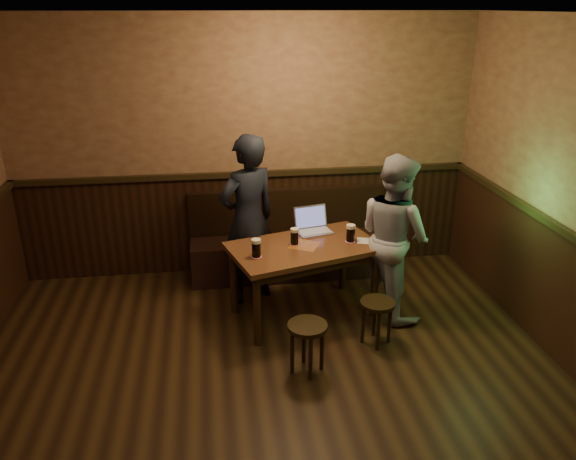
# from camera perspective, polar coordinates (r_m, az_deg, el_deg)

# --- Properties ---
(room) EXTENTS (5.04, 6.04, 2.84)m
(room) POSITION_cam_1_polar(r_m,az_deg,el_deg) (3.62, -0.99, -5.27)
(room) COLOR black
(room) RESTS_ON ground
(bench) EXTENTS (2.20, 0.50, 0.95)m
(bench) POSITION_cam_1_polar(r_m,az_deg,el_deg) (6.32, 0.19, -1.80)
(bench) COLOR black
(bench) RESTS_ON ground
(pub_table) EXTENTS (1.55, 1.15, 0.74)m
(pub_table) POSITION_cam_1_polar(r_m,az_deg,el_deg) (5.34, 1.66, -2.53)
(pub_table) COLOR #4E2716
(pub_table) RESTS_ON ground
(stool_left) EXTENTS (0.35, 0.35, 0.45)m
(stool_left) POSITION_cam_1_polar(r_m,az_deg,el_deg) (4.66, 1.98, -10.51)
(stool_left) COLOR black
(stool_left) RESTS_ON ground
(stool_right) EXTENTS (0.35, 0.35, 0.42)m
(stool_right) POSITION_cam_1_polar(r_m,az_deg,el_deg) (5.09, 9.05, -8.02)
(stool_right) COLOR black
(stool_right) RESTS_ON ground
(pint_left) EXTENTS (0.11, 0.11, 0.17)m
(pint_left) POSITION_cam_1_polar(r_m,az_deg,el_deg) (5.04, -3.25, -1.84)
(pint_left) COLOR #A61429
(pint_left) RESTS_ON pub_table
(pint_mid) EXTENTS (0.10, 0.10, 0.16)m
(pint_mid) POSITION_cam_1_polar(r_m,az_deg,el_deg) (5.29, 0.67, -0.66)
(pint_mid) COLOR #A61429
(pint_mid) RESTS_ON pub_table
(pint_right) EXTENTS (0.11, 0.11, 0.17)m
(pint_right) POSITION_cam_1_polar(r_m,az_deg,el_deg) (5.38, 6.38, -0.32)
(pint_right) COLOR #A61429
(pint_right) RESTS_ON pub_table
(laptop) EXTENTS (0.39, 0.34, 0.24)m
(laptop) POSITION_cam_1_polar(r_m,az_deg,el_deg) (5.62, 2.53, 0.49)
(laptop) COLOR silver
(laptop) RESTS_ON pub_table
(menu) EXTENTS (0.25, 0.20, 0.00)m
(menu) POSITION_cam_1_polar(r_m,az_deg,el_deg) (5.45, 8.19, -1.11)
(menu) COLOR silver
(menu) RESTS_ON pub_table
(person_suit) EXTENTS (0.75, 0.66, 1.73)m
(person_suit) POSITION_cam_1_polar(r_m,az_deg,el_deg) (5.59, -4.08, 1.03)
(person_suit) COLOR black
(person_suit) RESTS_ON ground
(person_grey) EXTENTS (0.85, 0.95, 1.60)m
(person_grey) POSITION_cam_1_polar(r_m,az_deg,el_deg) (5.44, 10.73, -0.64)
(person_grey) COLOR #99989E
(person_grey) RESTS_ON ground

